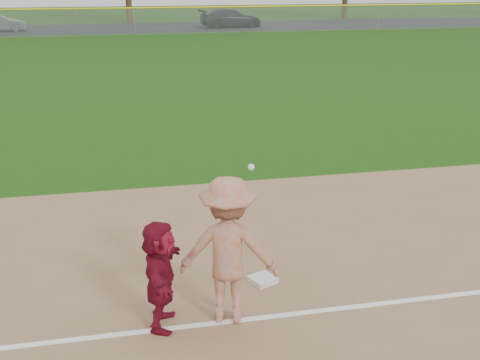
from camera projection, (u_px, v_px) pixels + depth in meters
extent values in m
plane|color=#1C470D|center=(260.00, 290.00, 9.31)|extent=(160.00, 160.00, 0.00)
cube|color=white|center=(274.00, 316.00, 8.57)|extent=(60.00, 0.10, 0.01)
cube|color=black|center=(132.00, 28.00, 51.79)|extent=(120.00, 10.00, 0.01)
cube|color=silver|center=(263.00, 279.00, 9.51)|extent=(0.49, 0.49, 0.08)
imported|color=maroon|center=(160.00, 275.00, 8.12)|extent=(0.71, 1.51, 1.56)
imported|color=#4F5055|center=(0.00, 23.00, 48.52)|extent=(4.01, 1.81, 1.28)
imported|color=black|center=(231.00, 18.00, 51.99)|extent=(5.58, 2.67, 1.57)
imported|color=#9B9C9E|center=(228.00, 251.00, 8.19)|extent=(1.53, 1.14, 2.11)
sphere|color=white|center=(251.00, 167.00, 8.30)|extent=(0.09, 0.09, 0.09)
plane|color=#999EA0|center=(135.00, 22.00, 45.92)|extent=(110.00, 0.00, 110.00)
cylinder|color=yellow|center=(134.00, 8.00, 45.59)|extent=(110.00, 0.12, 0.12)
cylinder|color=gray|center=(135.00, 22.00, 45.92)|extent=(0.08, 0.08, 2.00)
cylinder|color=gray|center=(379.00, 17.00, 49.86)|extent=(0.08, 0.08, 2.00)
cylinder|color=#3E2B16|center=(129.00, 0.00, 56.19)|extent=(0.56, 0.56, 4.10)
cylinder|color=#382714|center=(345.00, 0.00, 61.80)|extent=(0.56, 0.56, 3.64)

